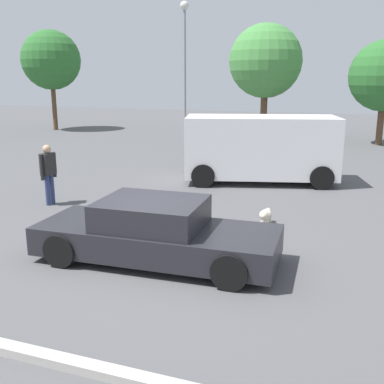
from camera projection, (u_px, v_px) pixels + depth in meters
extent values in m
plane|color=#515154|center=(152.00, 260.00, 8.90)|extent=(80.00, 80.00, 0.00)
cube|color=#232328|center=(157.00, 240.00, 8.77)|extent=(4.70, 1.91, 0.54)
cube|color=#232328|center=(152.00, 213.00, 8.67)|extent=(2.01, 1.66, 0.51)
cube|color=slate|center=(198.00, 217.00, 8.41)|extent=(0.12, 1.46, 0.43)
cube|color=slate|center=(108.00, 209.00, 8.94)|extent=(0.12, 1.46, 0.43)
cylinder|color=black|center=(248.00, 240.00, 9.08)|extent=(0.65, 0.25, 0.64)
cylinder|color=black|center=(230.00, 272.00, 7.59)|extent=(0.65, 0.25, 0.64)
cylinder|color=black|center=(102.00, 225.00, 10.01)|extent=(0.65, 0.25, 0.64)
cylinder|color=black|center=(61.00, 250.00, 8.52)|extent=(0.65, 0.25, 0.64)
ellipsoid|color=beige|center=(266.00, 215.00, 10.95)|extent=(0.28, 0.44, 0.28)
sphere|color=beige|center=(264.00, 215.00, 10.68)|extent=(0.22, 0.22, 0.22)
sphere|color=beige|center=(263.00, 216.00, 10.61)|extent=(0.10, 0.10, 0.10)
cylinder|color=beige|center=(268.00, 224.00, 10.84)|extent=(0.06, 0.06, 0.13)
cylinder|color=beige|center=(261.00, 224.00, 10.89)|extent=(0.06, 0.06, 0.13)
cylinder|color=beige|center=(270.00, 221.00, 11.10)|extent=(0.06, 0.06, 0.13)
cylinder|color=beige|center=(264.00, 220.00, 11.15)|extent=(0.06, 0.06, 0.13)
sphere|color=beige|center=(268.00, 210.00, 11.17)|extent=(0.13, 0.13, 0.13)
cube|color=white|center=(261.00, 146.00, 15.28)|extent=(5.31, 3.24, 1.99)
cube|color=slate|center=(188.00, 133.00, 15.36)|extent=(0.50, 1.66, 0.80)
cylinder|color=black|center=(203.00, 176.00, 14.70)|extent=(0.80, 0.44, 0.76)
cylinder|color=black|center=(206.00, 165.00, 16.54)|extent=(0.80, 0.44, 0.76)
cylinder|color=black|center=(322.00, 178.00, 14.42)|extent=(0.80, 0.44, 0.76)
cylinder|color=black|center=(311.00, 166.00, 16.26)|extent=(0.80, 0.44, 0.76)
cylinder|color=navy|center=(52.00, 189.00, 12.77)|extent=(0.13, 0.13, 0.85)
cylinder|color=navy|center=(48.00, 190.00, 12.62)|extent=(0.13, 0.13, 0.85)
cube|color=#262626|center=(48.00, 164.00, 12.52)|extent=(0.29, 0.43, 0.60)
cylinder|color=#262626|center=(54.00, 164.00, 12.74)|extent=(0.09, 0.09, 0.71)
cylinder|color=#262626|center=(42.00, 167.00, 12.33)|extent=(0.09, 0.09, 0.71)
sphere|color=tan|center=(47.00, 149.00, 12.42)|extent=(0.23, 0.23, 0.23)
cube|color=#B7B2A8|center=(37.00, 355.00, 5.74)|extent=(7.60, 0.20, 0.12)
cylinder|color=gray|center=(185.00, 78.00, 23.96)|extent=(0.14, 0.14, 6.87)
sphere|color=silver|center=(184.00, 5.00, 23.09)|extent=(0.44, 0.44, 0.44)
cylinder|color=brown|center=(54.00, 106.00, 30.67)|extent=(0.30, 0.30, 3.13)
sphere|color=#2D6B2D|center=(51.00, 60.00, 29.94)|extent=(3.85, 3.85, 3.85)
cylinder|color=brown|center=(380.00, 124.00, 23.82)|extent=(0.33, 0.33, 2.19)
cylinder|color=brown|center=(264.00, 113.00, 27.55)|extent=(0.40, 0.40, 2.79)
sphere|color=#478C42|center=(266.00, 61.00, 26.82)|extent=(4.29, 4.29, 4.29)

